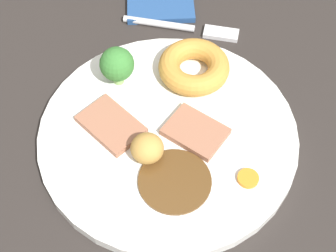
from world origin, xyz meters
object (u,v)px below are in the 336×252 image
(broccoli_floret, at_px, (117,65))
(fork, at_px, (184,28))
(yorkshire_pudding, at_px, (194,67))
(roast_potato_left, at_px, (147,149))
(meat_slice_under, at_px, (195,132))
(meat_slice_main, at_px, (111,125))
(carrot_coin_front, at_px, (248,178))
(dinner_plate, at_px, (168,135))

(broccoli_floret, bearing_deg, fork, 148.63)
(yorkshire_pudding, height_order, roast_potato_left, roast_potato_left)
(roast_potato_left, distance_m, fork, 0.21)
(yorkshire_pudding, bearing_deg, broccoli_floret, -75.78)
(meat_slice_under, bearing_deg, yorkshire_pudding, -173.58)
(meat_slice_main, xyz_separation_m, fork, (-0.17, 0.06, -0.01))
(meat_slice_main, distance_m, fork, 0.19)
(roast_potato_left, xyz_separation_m, broccoli_floret, (-0.10, -0.05, 0.01))
(meat_slice_under, distance_m, roast_potato_left, 0.06)
(meat_slice_under, bearing_deg, fork, -170.43)
(carrot_coin_front, bearing_deg, dinner_plate, -119.42)
(yorkshire_pudding, bearing_deg, dinner_plate, -13.24)
(meat_slice_under, bearing_deg, broccoli_floret, -123.71)
(yorkshire_pudding, relative_size, roast_potato_left, 2.40)
(meat_slice_main, relative_size, roast_potato_left, 2.00)
(roast_potato_left, bearing_deg, meat_slice_main, -126.56)
(roast_potato_left, height_order, carrot_coin_front, roast_potato_left)
(yorkshire_pudding, height_order, fork, yorkshire_pudding)
(meat_slice_under, height_order, roast_potato_left, roast_potato_left)
(dinner_plate, height_order, meat_slice_under, meat_slice_under)
(yorkshire_pudding, xyz_separation_m, carrot_coin_front, (0.14, 0.07, -0.01))
(broccoli_floret, height_order, fork, broccoli_floret)
(meat_slice_under, relative_size, fork, 0.41)
(meat_slice_main, distance_m, meat_slice_under, 0.09)
(yorkshire_pudding, bearing_deg, roast_potato_left, -17.30)
(broccoli_floret, bearing_deg, meat_slice_main, 2.81)
(dinner_plate, bearing_deg, roast_potato_left, -26.45)
(dinner_plate, height_order, roast_potato_left, roast_potato_left)
(roast_potato_left, xyz_separation_m, fork, (-0.21, 0.02, -0.03))
(meat_slice_main, xyz_separation_m, carrot_coin_front, (0.05, 0.15, -0.00))
(carrot_coin_front, bearing_deg, roast_potato_left, -97.89)
(meat_slice_main, xyz_separation_m, yorkshire_pudding, (-0.09, 0.08, 0.01))
(yorkshire_pudding, height_order, carrot_coin_front, yorkshire_pudding)
(dinner_plate, bearing_deg, fork, 179.78)
(meat_slice_under, bearing_deg, roast_potato_left, -53.20)
(carrot_coin_front, relative_size, broccoli_floret, 0.45)
(carrot_coin_front, height_order, broccoli_floret, broccoli_floret)
(dinner_plate, xyz_separation_m, meat_slice_main, (0.00, -0.06, 0.01))
(dinner_plate, distance_m, roast_potato_left, 0.05)
(meat_slice_main, bearing_deg, fork, 160.11)
(fork, bearing_deg, carrot_coin_front, -63.75)
(meat_slice_under, bearing_deg, dinner_plate, -89.51)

